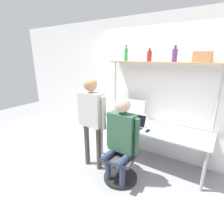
{
  "coord_description": "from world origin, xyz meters",
  "views": [
    {
      "loc": [
        1.05,
        -2.5,
        1.99
      ],
      "look_at": [
        -0.52,
        -0.19,
        1.08
      ],
      "focal_mm": 28.0,
      "sensor_mm": 36.0,
      "label": 1
    }
  ],
  "objects_px": {
    "bottle_green": "(126,54)",
    "bottle_red": "(149,56)",
    "monitor": "(132,108)",
    "bottle_purple": "(175,55)",
    "person_seated": "(121,134)",
    "laptop": "(138,124)",
    "cell_phone": "(148,131)",
    "office_chair": "(122,164)",
    "person_standing": "(91,113)",
    "storage_box": "(202,57)"
  },
  "relations": [
    {
      "from": "laptop",
      "to": "bottle_green",
      "type": "distance_m",
      "value": 1.35
    },
    {
      "from": "monitor",
      "to": "person_standing",
      "type": "height_order",
      "value": "person_standing"
    },
    {
      "from": "person_seated",
      "to": "cell_phone",
      "type": "bearing_deg",
      "value": 68.62
    },
    {
      "from": "cell_phone",
      "to": "person_seated",
      "type": "xyz_separation_m",
      "value": [
        -0.21,
        -0.54,
        0.1
      ]
    },
    {
      "from": "monitor",
      "to": "bottle_green",
      "type": "relative_size",
      "value": 2.1
    },
    {
      "from": "laptop",
      "to": "office_chair",
      "type": "height_order",
      "value": "laptop"
    },
    {
      "from": "monitor",
      "to": "cell_phone",
      "type": "xyz_separation_m",
      "value": [
        0.55,
        -0.42,
        -0.22
      ]
    },
    {
      "from": "laptop",
      "to": "person_standing",
      "type": "height_order",
      "value": "person_standing"
    },
    {
      "from": "laptop",
      "to": "bottle_green",
      "type": "xyz_separation_m",
      "value": [
        -0.48,
        0.34,
        1.21
      ]
    },
    {
      "from": "bottle_red",
      "to": "person_seated",
      "type": "bearing_deg",
      "value": -89.06
    },
    {
      "from": "person_seated",
      "to": "storage_box",
      "type": "bearing_deg",
      "value": 48.58
    },
    {
      "from": "cell_phone",
      "to": "storage_box",
      "type": "relative_size",
      "value": 0.57
    },
    {
      "from": "bottle_purple",
      "to": "storage_box",
      "type": "bearing_deg",
      "value": 0.0
    },
    {
      "from": "person_standing",
      "to": "bottle_red",
      "type": "relative_size",
      "value": 7.43
    },
    {
      "from": "bottle_purple",
      "to": "person_seated",
      "type": "bearing_deg",
      "value": -113.97
    },
    {
      "from": "person_seated",
      "to": "bottle_purple",
      "type": "distance_m",
      "value": 1.57
    },
    {
      "from": "monitor",
      "to": "storage_box",
      "type": "relative_size",
      "value": 2.32
    },
    {
      "from": "monitor",
      "to": "cell_phone",
      "type": "height_order",
      "value": "monitor"
    },
    {
      "from": "bottle_red",
      "to": "storage_box",
      "type": "xyz_separation_m",
      "value": [
        0.86,
        0.0,
        -0.01
      ]
    },
    {
      "from": "monitor",
      "to": "bottle_purple",
      "type": "xyz_separation_m",
      "value": [
        0.76,
        -0.01,
        1.04
      ]
    },
    {
      "from": "cell_phone",
      "to": "bottle_green",
      "type": "distance_m",
      "value": 1.51
    },
    {
      "from": "laptop",
      "to": "bottle_green",
      "type": "height_order",
      "value": "bottle_green"
    },
    {
      "from": "bottle_red",
      "to": "bottle_purple",
      "type": "distance_m",
      "value": 0.44
    },
    {
      "from": "laptop",
      "to": "bottle_red",
      "type": "height_order",
      "value": "bottle_red"
    },
    {
      "from": "laptop",
      "to": "person_standing",
      "type": "xyz_separation_m",
      "value": [
        -0.61,
        -0.58,
        0.26
      ]
    },
    {
      "from": "bottle_purple",
      "to": "monitor",
      "type": "bearing_deg",
      "value": 179.1
    },
    {
      "from": "office_chair",
      "to": "person_standing",
      "type": "relative_size",
      "value": 0.54
    },
    {
      "from": "person_standing",
      "to": "bottle_red",
      "type": "height_order",
      "value": "bottle_red"
    },
    {
      "from": "bottle_green",
      "to": "person_seated",
      "type": "bearing_deg",
      "value": -62.83
    },
    {
      "from": "bottle_green",
      "to": "bottle_red",
      "type": "relative_size",
      "value": 1.3
    },
    {
      "from": "storage_box",
      "to": "person_standing",
      "type": "bearing_deg",
      "value": -147.59
    },
    {
      "from": "monitor",
      "to": "office_chair",
      "type": "relative_size",
      "value": 0.67
    },
    {
      "from": "laptop",
      "to": "cell_phone",
      "type": "bearing_deg",
      "value": -17.52
    },
    {
      "from": "bottle_red",
      "to": "office_chair",
      "type": "bearing_deg",
      "value": -89.3
    },
    {
      "from": "laptop",
      "to": "bottle_red",
      "type": "relative_size",
      "value": 1.26
    },
    {
      "from": "cell_phone",
      "to": "bottle_purple",
      "type": "bearing_deg",
      "value": 62.77
    },
    {
      "from": "bottle_green",
      "to": "office_chair",
      "type": "bearing_deg",
      "value": -61.97
    },
    {
      "from": "cell_phone",
      "to": "storage_box",
      "type": "xyz_separation_m",
      "value": [
        0.63,
        0.41,
        1.23
      ]
    },
    {
      "from": "cell_phone",
      "to": "office_chair",
      "type": "height_order",
      "value": "office_chair"
    },
    {
      "from": "person_seated",
      "to": "bottle_green",
      "type": "distance_m",
      "value": 1.59
    },
    {
      "from": "cell_phone",
      "to": "person_standing",
      "type": "bearing_deg",
      "value": -148.2
    },
    {
      "from": "monitor",
      "to": "bottle_green",
      "type": "height_order",
      "value": "bottle_green"
    },
    {
      "from": "monitor",
      "to": "bottle_green",
      "type": "xyz_separation_m",
      "value": [
        -0.15,
        -0.01,
        1.05
      ]
    },
    {
      "from": "laptop",
      "to": "person_seated",
      "type": "relative_size",
      "value": 0.2
    },
    {
      "from": "bottle_red",
      "to": "bottle_purple",
      "type": "bearing_deg",
      "value": 0.0
    },
    {
      "from": "bottle_red",
      "to": "laptop",
      "type": "bearing_deg",
      "value": -88.97
    },
    {
      "from": "person_standing",
      "to": "bottle_green",
      "type": "relative_size",
      "value": 5.71
    },
    {
      "from": "cell_phone",
      "to": "person_standing",
      "type": "xyz_separation_m",
      "value": [
        -0.83,
        -0.51,
        0.32
      ]
    },
    {
      "from": "person_seated",
      "to": "bottle_purple",
      "type": "bearing_deg",
      "value": 66.03
    },
    {
      "from": "bottle_purple",
      "to": "person_standing",
      "type": "bearing_deg",
      "value": -138.33
    }
  ]
}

